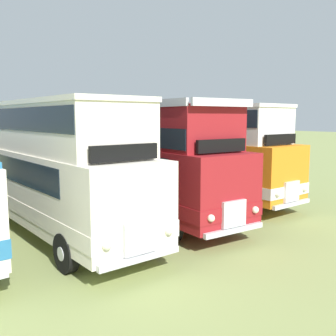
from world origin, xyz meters
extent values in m
cube|color=silver|center=(3.96, -0.34, 1.70)|extent=(2.75, 11.48, 2.30)
cube|color=silver|center=(3.96, -0.34, 1.10)|extent=(2.79, 11.53, 0.44)
cube|color=#19232D|center=(3.95, 0.06, 2.30)|extent=(2.73, 9.09, 0.76)
cube|color=#19232D|center=(4.09, -5.99, 2.35)|extent=(2.20, 0.15, 0.90)
cube|color=silver|center=(4.09, -6.10, 1.10)|extent=(0.90, 0.14, 0.80)
cube|color=silver|center=(4.09, -6.13, 0.60)|extent=(2.30, 0.19, 0.16)
sphere|color=#EAEACC|center=(4.99, -6.09, 1.10)|extent=(0.22, 0.22, 0.22)
sphere|color=#EAEACC|center=(3.19, -6.13, 1.10)|extent=(0.22, 0.22, 0.22)
cube|color=silver|center=(3.96, -0.09, 3.60)|extent=(2.63, 10.58, 1.50)
cube|color=silver|center=(3.96, -0.09, 4.42)|extent=(2.70, 10.68, 0.14)
cube|color=#19232D|center=(3.96, -0.09, 3.90)|extent=(2.67, 10.48, 0.68)
cube|color=black|center=(4.08, -5.50, 3.10)|extent=(1.90, 0.16, 0.40)
cylinder|color=black|center=(5.20, -4.43, 0.52)|extent=(0.30, 1.05, 1.04)
cylinder|color=silver|center=(5.35, -4.43, 0.52)|extent=(0.03, 0.36, 0.36)
cylinder|color=black|center=(2.90, -4.48, 0.52)|extent=(0.30, 1.05, 1.04)
cylinder|color=silver|center=(2.75, -4.48, 0.52)|extent=(0.03, 0.36, 0.36)
cylinder|color=black|center=(5.02, 3.60, 0.52)|extent=(0.30, 1.05, 1.04)
cylinder|color=silver|center=(5.17, 3.60, 0.52)|extent=(0.03, 0.36, 0.36)
cube|color=maroon|center=(7.92, -0.34, 1.70)|extent=(3.14, 11.13, 2.30)
cube|color=maroon|center=(7.92, -0.34, 1.10)|extent=(3.18, 11.17, 0.44)
cube|color=#19232D|center=(7.95, 0.06, 2.30)|extent=(3.03, 8.73, 0.76)
cube|color=#19232D|center=(7.60, -5.77, 2.35)|extent=(2.20, 0.23, 0.90)
cube|color=silver|center=(7.60, -5.88, 1.10)|extent=(0.91, 0.17, 0.80)
cube|color=silver|center=(7.60, -5.91, 0.60)|extent=(2.30, 0.27, 0.16)
sphere|color=#EAEACC|center=(8.50, -5.94, 1.10)|extent=(0.22, 0.22, 0.22)
sphere|color=#EAEACC|center=(6.70, -5.84, 1.10)|extent=(0.22, 0.22, 0.22)
cube|color=maroon|center=(7.94, -0.09, 3.60)|extent=(2.99, 10.22, 1.50)
cube|color=silver|center=(7.63, -5.33, 4.40)|extent=(2.40, 0.24, 0.24)
cube|color=silver|center=(8.20, 4.45, 4.40)|extent=(2.40, 0.24, 0.24)
cube|color=silver|center=(9.14, -0.16, 4.40)|extent=(0.69, 10.09, 0.24)
cube|color=silver|center=(6.74, -0.02, 4.40)|extent=(0.69, 10.09, 0.24)
cube|color=#19232D|center=(7.94, -0.09, 3.30)|extent=(3.02, 10.13, 0.64)
cube|color=black|center=(7.63, -5.28, 3.10)|extent=(1.90, 0.23, 0.40)
cylinder|color=black|center=(8.84, -4.30, 0.52)|extent=(0.34, 1.05, 1.04)
cylinder|color=silver|center=(8.99, -4.31, 0.52)|extent=(0.04, 0.36, 0.36)
cylinder|color=black|center=(6.55, -4.17, 0.52)|extent=(0.34, 1.05, 1.04)
cylinder|color=silver|center=(6.40, -4.16, 0.52)|extent=(0.04, 0.36, 0.36)
cylinder|color=black|center=(9.29, 3.29, 0.52)|extent=(0.34, 1.05, 1.04)
cylinder|color=silver|center=(9.44, 3.28, 0.52)|extent=(0.04, 0.36, 0.36)
cylinder|color=black|center=(6.99, 3.42, 0.52)|extent=(0.34, 1.05, 1.04)
cylinder|color=silver|center=(6.84, 3.43, 0.52)|extent=(0.04, 0.36, 0.36)
cube|color=orange|center=(11.88, 0.14, 1.70)|extent=(2.69, 9.87, 2.30)
cube|color=white|center=(11.88, 0.14, 1.10)|extent=(2.74, 9.91, 0.44)
cube|color=#19232D|center=(11.88, 0.54, 2.30)|extent=(2.68, 7.47, 0.76)
cube|color=#19232D|center=(11.98, -4.71, 2.35)|extent=(2.20, 0.14, 0.90)
cube|color=silver|center=(11.98, -4.82, 1.10)|extent=(0.90, 0.14, 0.80)
cube|color=silver|center=(11.98, -4.85, 0.60)|extent=(2.30, 0.19, 0.16)
sphere|color=#EAEACC|center=(12.88, -4.82, 1.10)|extent=(0.22, 0.22, 0.22)
sphere|color=#EAEACC|center=(11.08, -4.85, 1.10)|extent=(0.22, 0.22, 0.22)
cube|color=white|center=(11.88, 0.39, 3.60)|extent=(2.58, 8.97, 1.50)
cube|color=white|center=(11.88, 0.39, 4.42)|extent=(2.64, 9.07, 0.14)
cube|color=#19232D|center=(11.88, 0.39, 3.90)|extent=(2.62, 8.87, 0.68)
cube|color=black|center=(11.97, -4.22, 3.10)|extent=(1.90, 0.16, 0.40)
cylinder|color=black|center=(13.10, -3.15, 0.52)|extent=(0.30, 1.05, 1.04)
cylinder|color=silver|center=(13.25, -3.15, 0.52)|extent=(0.03, 0.36, 0.36)
cylinder|color=black|center=(10.80, -3.20, 0.52)|extent=(0.30, 1.05, 1.04)
cylinder|color=silver|center=(10.65, -3.20, 0.52)|extent=(0.03, 0.36, 0.36)
cylinder|color=black|center=(12.97, 3.27, 0.52)|extent=(0.30, 1.05, 1.04)
cylinder|color=silver|center=(13.12, 3.27, 0.52)|extent=(0.03, 0.36, 0.36)
cylinder|color=black|center=(10.67, 3.22, 0.52)|extent=(0.30, 1.05, 1.04)
cylinder|color=silver|center=(10.52, 3.22, 0.52)|extent=(0.03, 0.36, 0.36)
cylinder|color=#8C704C|center=(14.88, 12.63, 0.53)|extent=(0.08, 0.08, 1.05)
camera|label=1|loc=(-0.80, -13.60, 3.95)|focal=41.27mm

